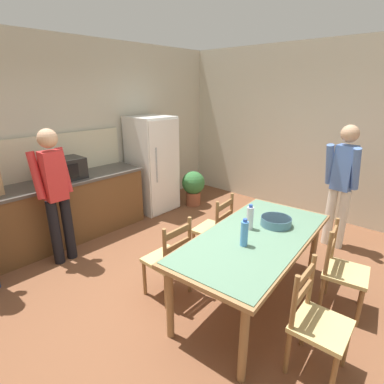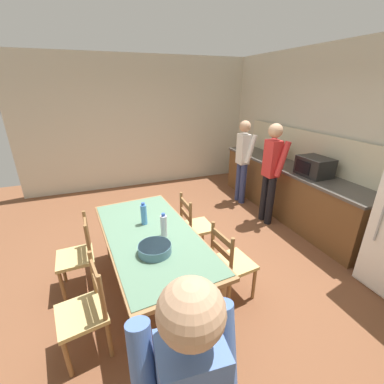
{
  "view_description": "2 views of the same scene",
  "coord_description": "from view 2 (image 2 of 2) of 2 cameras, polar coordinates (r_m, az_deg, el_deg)",
  "views": [
    {
      "loc": [
        -1.97,
        -1.9,
        2.17
      ],
      "look_at": [
        0.34,
        0.2,
        1.08
      ],
      "focal_mm": 28.0,
      "sensor_mm": 36.0,
      "label": 1
    },
    {
      "loc": [
        2.82,
        -1.0,
        2.27
      ],
      "look_at": [
        0.16,
        0.01,
        1.08
      ],
      "focal_mm": 24.0,
      "sensor_mm": 36.0,
      "label": 2
    }
  ],
  "objects": [
    {
      "name": "chair_side_far_right",
      "position": [
        3.0,
        8.56,
        -15.35
      ],
      "size": [
        0.46,
        0.45,
        0.91
      ],
      "rotation": [
        0.0,
        0.0,
        3.26
      ],
      "color": "olive",
      "rests_on": "ground"
    },
    {
      "name": "person_at_counter",
      "position": [
        4.5,
        17.2,
        4.79
      ],
      "size": [
        0.43,
        0.3,
        1.73
      ],
      "rotation": [
        0.0,
        0.0,
        1.57
      ],
      "color": "black",
      "rests_on": "ground"
    },
    {
      "name": "person_at_sink",
      "position": [
        5.24,
        11.28,
        7.41
      ],
      "size": [
        0.42,
        0.29,
        1.66
      ],
      "rotation": [
        0.0,
        0.0,
        1.57
      ],
      "color": "navy",
      "rests_on": "ground"
    },
    {
      "name": "bottle_off_centre",
      "position": [
        2.75,
        -6.29,
        -7.44
      ],
      "size": [
        0.07,
        0.07,
        0.27
      ],
      "color": "silver",
      "rests_on": "dining_table"
    },
    {
      "name": "serving_bowl",
      "position": [
        2.54,
        -8.28,
        -12.3
      ],
      "size": [
        0.32,
        0.32,
        0.09
      ],
      "color": "slate",
      "rests_on": "dining_table"
    },
    {
      "name": "kitchen_counter",
      "position": [
        5.12,
        20.25,
        0.49
      ],
      "size": [
        3.39,
        0.66,
        0.93
      ],
      "color": "brown",
      "rests_on": "ground"
    },
    {
      "name": "dining_table",
      "position": [
        2.9,
        -8.99,
        -10.51
      ],
      "size": [
        2.05,
        1.11,
        0.78
      ],
      "rotation": [
        0.0,
        0.0,
        0.09
      ],
      "color": "olive",
      "rests_on": "ground"
    },
    {
      "name": "wall_back",
      "position": [
        4.7,
        31.5,
        9.27
      ],
      "size": [
        6.52,
        0.12,
        2.9
      ],
      "primitive_type": "cube",
      "color": "beige",
      "rests_on": "ground"
    },
    {
      "name": "microwave",
      "position": [
        4.54,
        25.56,
        5.11
      ],
      "size": [
        0.5,
        0.39,
        0.3
      ],
      "color": "black",
      "rests_on": "kitchen_counter"
    },
    {
      "name": "chair_side_near_right",
      "position": [
        2.65,
        -22.56,
        -23.3
      ],
      "size": [
        0.48,
        0.47,
        0.91
      ],
      "rotation": [
        0.0,
        0.0,
        0.17
      ],
      "color": "olive",
      "rests_on": "ground"
    },
    {
      "name": "wall_left",
      "position": [
        6.22,
        -11.7,
        14.59
      ],
      "size": [
        0.12,
        5.2,
        2.9
      ],
      "primitive_type": "cube",
      "color": "beige",
      "rests_on": "ground"
    },
    {
      "name": "paper_bag",
      "position": [
        5.19,
        18.27,
        8.52
      ],
      "size": [
        0.24,
        0.16,
        0.36
      ],
      "primitive_type": "cube",
      "color": "tan",
      "rests_on": "kitchen_counter"
    },
    {
      "name": "ground_plane",
      "position": [
        3.76,
        -1.0,
        -14.54
      ],
      "size": [
        8.32,
        8.32,
        0.0
      ],
      "primitive_type": "plane",
      "color": "brown"
    },
    {
      "name": "chair_side_near_left",
      "position": [
        3.34,
        -23.91,
        -12.81
      ],
      "size": [
        0.44,
        0.42,
        0.91
      ],
      "rotation": [
        0.0,
        0.0,
        0.05
      ],
      "color": "olive",
      "rests_on": "ground"
    },
    {
      "name": "chair_side_far_left",
      "position": [
        3.63,
        0.61,
        -7.66
      ],
      "size": [
        0.43,
        0.41,
        0.91
      ],
      "rotation": [
        0.0,
        0.0,
        3.16
      ],
      "color": "olive",
      "rests_on": "ground"
    },
    {
      "name": "counter_splashback",
      "position": [
        5.11,
        24.11,
        8.88
      ],
      "size": [
        3.35,
        0.03,
        0.6
      ],
      "primitive_type": "cube",
      "color": "beige",
      "rests_on": "kitchen_counter"
    },
    {
      "name": "bottle_near_centre",
      "position": [
        3.01,
        -10.66,
        -4.87
      ],
      "size": [
        0.07,
        0.07,
        0.27
      ],
      "color": "#4C8ED6",
      "rests_on": "dining_table"
    }
  ]
}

